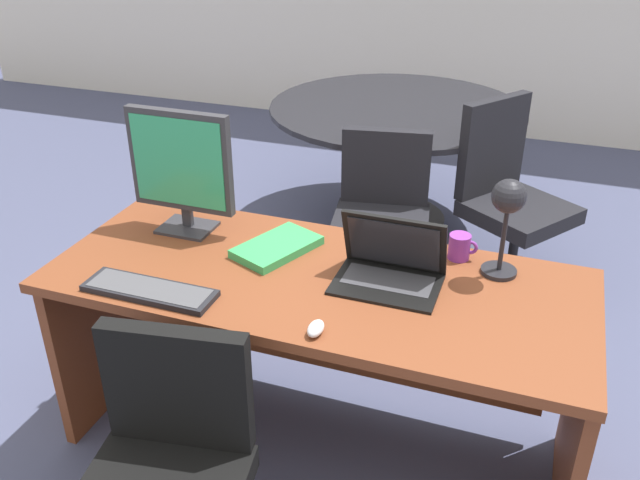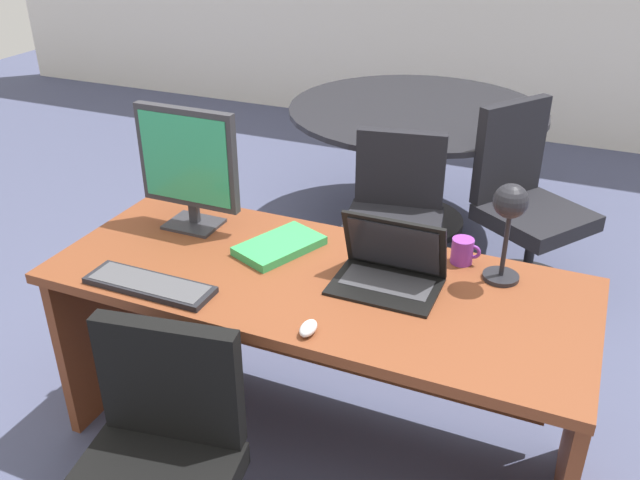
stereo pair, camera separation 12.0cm
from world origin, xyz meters
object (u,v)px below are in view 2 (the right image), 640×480
laptop (390,263)px  coffee_mug (463,251)px  desk (321,320)px  keyboard (150,285)px  mouse (308,328)px  meeting_chair_far (393,238)px  desk_lamp (509,213)px  meeting_chair_near (524,220)px  monitor (188,163)px  meeting_table (415,137)px  book (280,246)px

laptop → coffee_mug: size_ratio=3.39×
desk → keyboard: 0.61m
mouse → meeting_chair_far: meeting_chair_far is taller
desk_lamp → coffee_mug: 0.26m
mouse → meeting_chair_near: 1.84m
desk → coffee_mug: bearing=28.7°
monitor → keyboard: monitor is taller
mouse → meeting_table: bearing=98.0°
laptop → keyboard: 0.79m
desk_lamp → meeting_table: size_ratio=0.24×
meeting_chair_far → desk_lamp: bearing=-54.2°
monitor → meeting_chair_far: monitor is taller
desk_lamp → keyboard: bearing=-155.1°
monitor → meeting_chair_near: 1.80m
meeting_chair_near → desk: bearing=-110.5°
desk → meeting_chair_near: meeting_chair_near is taller
monitor → desk_lamp: monitor is taller
meeting_chair_near → meeting_table: bearing=145.5°
desk → mouse: size_ratio=22.41×
monitor → coffee_mug: (1.01, 0.12, -0.21)m
monitor → coffee_mug: bearing=7.0°
monitor → laptop: bearing=-6.4°
desk → keyboard: bearing=-145.0°
keyboard → meeting_chair_near: 2.02m
coffee_mug → monitor: bearing=-173.0°
book → meeting_chair_near: bearing=61.7°
book → meeting_table: 1.84m
monitor → meeting_chair_far: bearing=59.7°
meeting_table → book: bearing=-89.6°
meeting_table → meeting_chair_far: size_ratio=1.75×
coffee_mug → meeting_chair_far: size_ratio=0.12×
monitor → mouse: bearing=-33.9°
keyboard → meeting_table: 2.25m
mouse → meeting_chair_near: meeting_chair_near is taller
laptop → mouse: laptop is taller
laptop → book: bearing=173.5°
desk → meeting_table: meeting_table is taller
book → meeting_chair_far: size_ratio=0.41×
monitor → keyboard: 0.52m
keyboard → mouse: (0.58, -0.03, 0.01)m
keyboard → meeting_chair_near: bearing=60.2°
laptop → mouse: size_ratio=4.26×
laptop → meeting_table: size_ratio=0.23×
book → desk_lamp: bearing=6.4°
book → meeting_table: bearing=90.4°
laptop → desk_lamp: bearing=21.9°
desk_lamp → coffee_mug: size_ratio=3.46×
monitor → meeting_table: size_ratio=0.31×
book → monitor: bearing=173.8°
keyboard → laptop: bearing=26.3°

